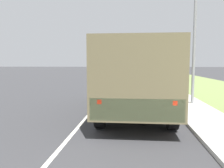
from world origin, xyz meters
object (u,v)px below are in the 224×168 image
(car_second_ahead, at_px, (135,74))
(lamp_post, at_px, (191,8))
(car_third_ahead, at_px, (134,70))
(military_truck, at_px, (135,74))
(car_nearest_ahead, at_px, (133,79))

(car_second_ahead, bearing_deg, lamp_post, -82.78)
(car_third_ahead, height_order, lamp_post, lamp_post)
(military_truck, distance_m, car_nearest_ahead, 11.64)
(lamp_post, bearing_deg, car_nearest_ahead, 105.44)
(car_nearest_ahead, xyz_separation_m, car_second_ahead, (0.27, 9.48, 0.02))
(car_second_ahead, height_order, lamp_post, lamp_post)
(car_second_ahead, distance_m, car_third_ahead, 16.40)
(lamp_post, bearing_deg, car_third_ahead, 93.78)
(military_truck, relative_size, car_third_ahead, 1.54)
(car_nearest_ahead, bearing_deg, lamp_post, -74.56)
(military_truck, distance_m, car_second_ahead, 21.11)
(military_truck, height_order, car_third_ahead, military_truck)
(military_truck, height_order, lamp_post, lamp_post)
(military_truck, height_order, car_second_ahead, military_truck)
(military_truck, xyz_separation_m, car_nearest_ahead, (-0.04, 11.60, -0.98))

